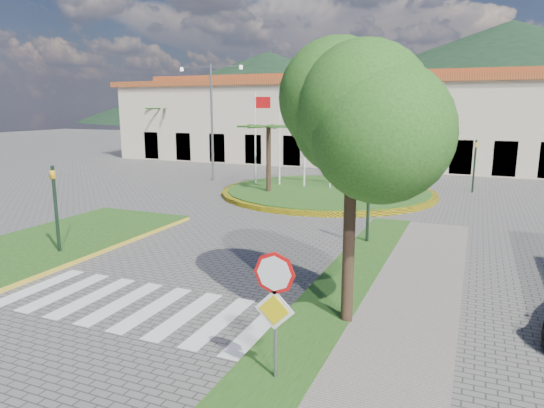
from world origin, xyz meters
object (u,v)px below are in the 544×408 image
at_px(car_dark_b, 389,166).
at_px(roundabout_island, 328,191).
at_px(stop_sign, 275,297).
at_px(car_dark_a, 297,158).
at_px(deciduous_tree, 353,107).
at_px(white_van, 226,153).

bearing_deg(car_dark_b, roundabout_island, 160.98).
distance_m(stop_sign, car_dark_a, 34.73).
relative_size(deciduous_tree, white_van, 1.54).
bearing_deg(car_dark_b, deciduous_tree, -179.77).
bearing_deg(car_dark_a, car_dark_b, -104.49).
xyz_separation_m(deciduous_tree, car_dark_a, (-12.11, 29.71, -4.50)).
relative_size(roundabout_island, car_dark_b, 3.04).
xyz_separation_m(white_van, car_dark_a, (8.35, -2.23, 0.06)).
bearing_deg(stop_sign, roundabout_island, 103.73).
distance_m(roundabout_island, white_van, 21.15).
xyz_separation_m(stop_sign, deciduous_tree, (0.60, 3.04, 3.38)).
height_order(roundabout_island, car_dark_b, roundabout_island).
height_order(deciduous_tree, car_dark_a, deciduous_tree).
height_order(stop_sign, white_van, stop_sign).
bearing_deg(car_dark_b, white_van, 65.24).
bearing_deg(roundabout_island, car_dark_b, 78.25).
bearing_deg(deciduous_tree, white_van, 122.64).
height_order(stop_sign, deciduous_tree, deciduous_tree).
bearing_deg(roundabout_island, car_dark_a, 117.50).
distance_m(stop_sign, deciduous_tree, 4.59).
bearing_deg(car_dark_a, deciduous_tree, -152.44).
bearing_deg(stop_sign, white_van, 119.59).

